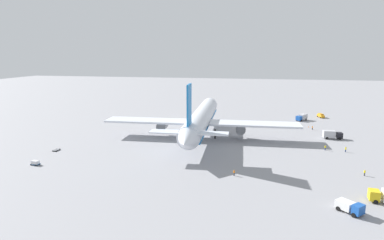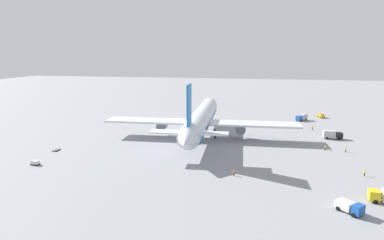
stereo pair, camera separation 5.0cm
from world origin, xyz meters
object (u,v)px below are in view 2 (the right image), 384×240
(service_van, at_px, (321,115))
(ground_worker_4, at_px, (312,128))
(ground_worker_3, at_px, (234,173))
(traffic_cone_2, at_px, (309,127))
(ground_worker_0, at_px, (365,173))
(service_truck_3, at_px, (332,135))
(baggage_cart_1, at_px, (35,163))
(service_truck_1, at_px, (302,117))
(traffic_cone_0, at_px, (140,118))
(service_truck_0, at_px, (350,207))
(ground_worker_2, at_px, (325,148))
(traffic_cone_1, at_px, (209,115))
(airliner, at_px, (201,119))
(baggage_cart_0, at_px, (56,150))
(ground_worker_1, at_px, (346,149))

(service_van, distance_m, ground_worker_4, 29.94)
(ground_worker_3, bearing_deg, traffic_cone_2, -23.22)
(ground_worker_0, bearing_deg, service_truck_3, 0.66)
(baggage_cart_1, height_order, ground_worker_3, ground_worker_3)
(service_van, xyz_separation_m, baggage_cart_1, (-91.08, 92.71, -0.33))
(service_truck_1, height_order, traffic_cone_0, service_truck_1)
(service_truck_1, relative_size, traffic_cone_2, 11.96)
(service_truck_0, distance_m, ground_worker_4, 74.52)
(ground_worker_0, xyz_separation_m, ground_worker_4, (52.25, 5.22, -0.03))
(ground_worker_2, distance_m, traffic_cone_1, 71.48)
(ground_worker_4, bearing_deg, ground_worker_0, -174.30)
(airliner, distance_m, baggage_cart_0, 51.89)
(service_truck_3, distance_m, baggage_cart_0, 98.13)
(ground_worker_4, bearing_deg, traffic_cone_0, 83.55)
(service_truck_1, xyz_separation_m, traffic_cone_2, (-14.71, -1.12, -1.33))
(service_truck_3, relative_size, ground_worker_4, 4.30)
(service_truck_1, distance_m, ground_worker_1, 50.56)
(ground_worker_2, bearing_deg, traffic_cone_0, 63.79)
(ground_worker_0, height_order, traffic_cone_0, ground_worker_0)
(service_van, bearing_deg, traffic_cone_0, 102.66)
(service_truck_1, relative_size, traffic_cone_1, 11.96)
(ground_worker_1, height_order, traffic_cone_1, ground_worker_1)
(baggage_cart_1, relative_size, traffic_cone_1, 5.63)
(traffic_cone_1, bearing_deg, ground_worker_1, -135.88)
(airliner, xyz_separation_m, service_truck_1, (40.04, -41.66, -5.34))
(service_truck_1, relative_size, ground_worker_4, 4.09)
(airliner, xyz_separation_m, ground_worker_1, (-9.93, -49.35, -6.05))
(traffic_cone_0, bearing_deg, service_truck_1, -82.65)
(ground_worker_3, height_order, traffic_cone_2, ground_worker_3)
(service_truck_0, distance_m, service_truck_1, 93.49)
(airliner, bearing_deg, service_truck_3, -81.94)
(traffic_cone_0, bearing_deg, ground_worker_0, -125.78)
(ground_worker_3, xyz_separation_m, traffic_cone_1, (82.89, 19.27, -0.54))
(service_truck_1, bearing_deg, ground_worker_2, -178.13)
(service_truck_0, height_order, traffic_cone_2, service_truck_0)
(baggage_cart_0, relative_size, ground_worker_4, 1.93)
(ground_worker_2, relative_size, ground_worker_4, 1.06)
(baggage_cart_0, bearing_deg, traffic_cone_1, -28.70)
(ground_worker_0, relative_size, ground_worker_3, 1.03)
(service_truck_0, bearing_deg, service_truck_3, -8.18)
(ground_worker_0, distance_m, traffic_cone_2, 56.92)
(service_truck_0, height_order, traffic_cone_0, service_truck_0)
(ground_worker_2, xyz_separation_m, ground_worker_3, (-29.02, 27.70, -0.05))
(service_truck_3, height_order, ground_worker_2, service_truck_3)
(traffic_cone_0, bearing_deg, ground_worker_2, -116.21)
(ground_worker_1, distance_m, traffic_cone_0, 94.34)
(airliner, xyz_separation_m, ground_worker_4, (20.98, -43.68, -6.14))
(service_truck_3, bearing_deg, baggage_cart_1, 118.35)
(service_truck_1, xyz_separation_m, service_van, (9.73, -10.22, -0.58))
(baggage_cart_0, xyz_separation_m, baggage_cart_1, (-13.65, -2.56, 0.44))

